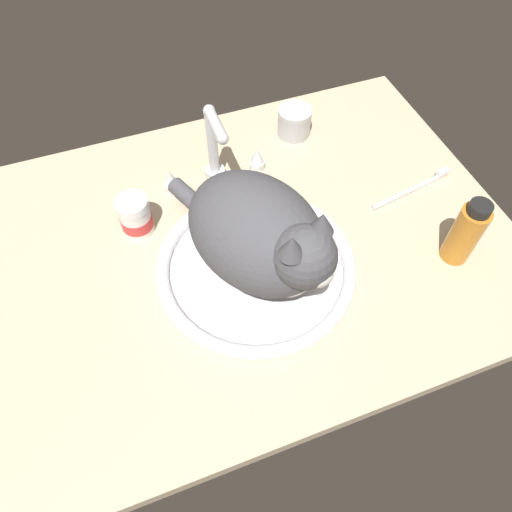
% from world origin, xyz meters
% --- Properties ---
extents(countertop, '(1.01, 0.72, 0.03)m').
position_xyz_m(countertop, '(0.00, 0.00, 0.01)').
color(countertop, '#CCB793').
rests_on(countertop, ground).
extents(sink_basin, '(0.35, 0.35, 0.02)m').
position_xyz_m(sink_basin, '(0.01, -0.06, 0.04)').
color(sink_basin, white).
rests_on(sink_basin, countertop).
extents(faucet, '(0.21, 0.11, 0.18)m').
position_xyz_m(faucet, '(0.01, 0.16, 0.10)').
color(faucet, silver).
rests_on(faucet, countertop).
extents(cat, '(0.27, 0.37, 0.19)m').
position_xyz_m(cat, '(0.02, -0.08, 0.14)').
color(cat, '#4C4C51').
rests_on(cat, sink_basin).
extents(pill_bottle, '(0.06, 0.06, 0.08)m').
position_xyz_m(pill_bottle, '(-0.16, 0.09, 0.07)').
color(pill_bottle, white).
rests_on(pill_bottle, countertop).
extents(metal_jar, '(0.07, 0.07, 0.06)m').
position_xyz_m(metal_jar, '(0.21, 0.24, 0.06)').
color(metal_jar, '#B2B5BA').
rests_on(metal_jar, countertop).
extents(amber_bottle, '(0.05, 0.05, 0.14)m').
position_xyz_m(amber_bottle, '(0.35, -0.16, 0.09)').
color(amber_bottle, '#C67A23').
rests_on(amber_bottle, countertop).
extents(toothbrush, '(0.19, 0.04, 0.02)m').
position_xyz_m(toothbrush, '(0.37, 0.00, 0.04)').
color(toothbrush, silver).
rests_on(toothbrush, countertop).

